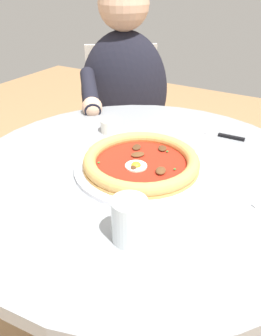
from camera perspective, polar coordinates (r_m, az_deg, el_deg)
dining_table at (r=0.89m, az=1.89°, el=-8.77°), size 0.89×0.89×0.74m
pizza_on_plate at (r=0.79m, az=1.89°, el=0.98°), size 0.33×0.33×0.04m
water_glass at (r=0.58m, az=-0.19°, el=-9.61°), size 0.06×0.06×0.08m
steak_knife at (r=1.00m, az=15.55°, el=5.60°), size 0.02×0.20×0.01m
ramekin_capers at (r=0.98m, az=-3.49°, el=7.52°), size 0.06×0.06×0.04m
diner_person at (r=1.51m, az=-1.07°, el=6.22°), size 0.58×0.44×1.15m
cafe_chair_diner at (r=1.63m, az=-1.32°, el=8.60°), size 0.53×0.53×0.87m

